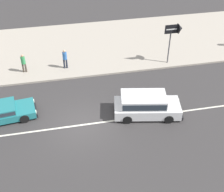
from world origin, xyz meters
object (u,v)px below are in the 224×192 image
object	(u,v)px
minivan_white_1	(146,104)
pedestrian_near_clock	(23,62)
sedan_teal_0	(4,112)
arrow_signboard	(178,30)
pedestrian_mid_kerb	(65,58)

from	to	relation	value
minivan_white_1	pedestrian_near_clock	distance (m)	10.51
sedan_teal_0	pedestrian_near_clock	size ratio (longest dim) A/B	2.77
arrow_signboard	pedestrian_near_clock	bearing A→B (deg)	175.74
arrow_signboard	pedestrian_near_clock	size ratio (longest dim) A/B	2.19
minivan_white_1	sedan_teal_0	bearing A→B (deg)	170.92
minivan_white_1	pedestrian_near_clock	xyz separation A→B (m)	(-8.02, 6.79, 0.21)
pedestrian_mid_kerb	sedan_teal_0	bearing A→B (deg)	-130.47
sedan_teal_0	minivan_white_1	bearing A→B (deg)	-9.08
sedan_teal_0	pedestrian_near_clock	world-z (taller)	pedestrian_near_clock
arrow_signboard	pedestrian_mid_kerb	distance (m)	9.23
pedestrian_mid_kerb	arrow_signboard	bearing A→B (deg)	-5.44
minivan_white_1	arrow_signboard	distance (m)	7.56
minivan_white_1	pedestrian_mid_kerb	distance (m)	8.25
minivan_white_1	pedestrian_near_clock	size ratio (longest dim) A/B	3.02
arrow_signboard	sedan_teal_0	bearing A→B (deg)	-161.92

